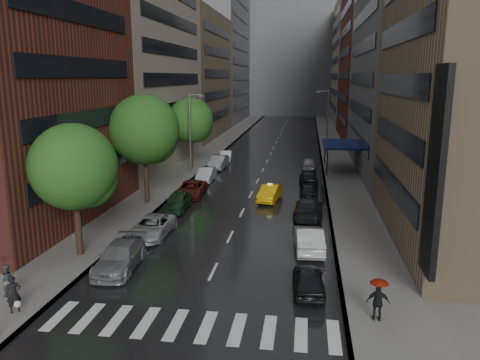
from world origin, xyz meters
The scene contains 20 objects.
ground centered at (0.00, 0.00, 0.00)m, with size 220.00×220.00×0.00m, color gray.
road centered at (0.00, 50.00, 0.01)m, with size 14.00×140.00×0.01m, color black.
sidewalk_left centered at (-9.00, 50.00, 0.07)m, with size 4.00×140.00×0.15m, color gray.
sidewalk_right centered at (9.00, 50.00, 0.07)m, with size 4.00×140.00×0.15m, color gray.
crosswalk centered at (0.20, -2.00, 0.01)m, with size 13.15×2.80×0.01m.
buildings_left centered at (-15.00, 58.79, 15.99)m, with size 8.00×108.00×38.00m.
buildings_right centered at (15.00, 56.70, 15.03)m, with size 8.05×109.10×36.00m.
building_far centered at (0.00, 118.00, 16.00)m, with size 40.00×14.00×32.00m, color slate.
tree_near centered at (-8.60, 5.07, 5.66)m, with size 5.19×5.19×8.28m.
tree_mid centered at (-8.60, 17.51, 6.50)m, with size 5.96×5.96×9.50m.
tree_far centered at (-8.60, 33.58, 5.83)m, with size 5.34×5.34×8.51m.
taxi centered at (1.94, 20.13, 0.71)m, with size 1.51×4.33×1.43m, color #ECAD0C.
parked_cars_left centered at (-5.40, 19.10, 0.73)m, with size 2.52×40.46×1.59m.
parked_cars_right centered at (5.40, 17.99, 0.75)m, with size 2.50×37.15×1.59m.
ped_bag_walker centered at (-8.17, -2.19, 1.01)m, with size 0.77×0.74×1.78m.
ped_black_umbrella centered at (-9.55, -0.73, 1.39)m, with size 1.00×0.98×2.09m.
ped_red_umbrella centered at (8.48, -0.54, 1.33)m, with size 1.04×0.82×2.01m.
street_lamp_left centered at (-7.72, 30.00, 4.89)m, with size 1.74×0.22×9.00m.
street_lamp_right centered at (7.72, 45.00, 4.89)m, with size 1.74×0.22×9.00m.
awning centered at (8.98, 35.00, 3.13)m, with size 4.00×8.00×3.12m.
Camera 1 is at (5.08, -20.52, 10.93)m, focal length 35.00 mm.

